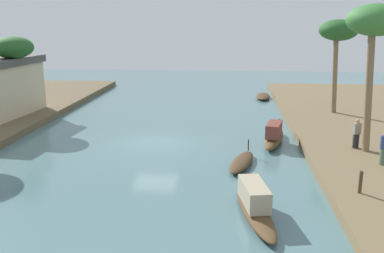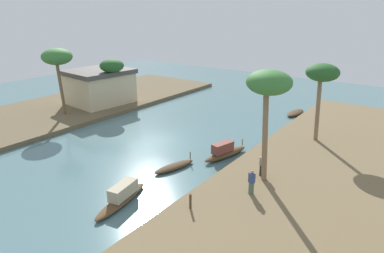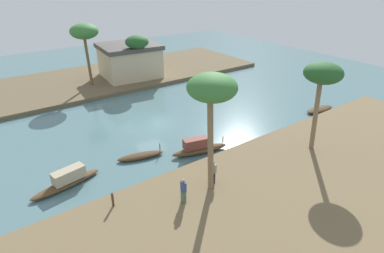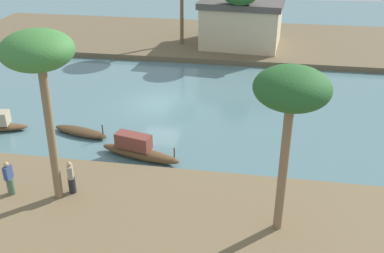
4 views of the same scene
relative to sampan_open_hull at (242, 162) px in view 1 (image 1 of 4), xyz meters
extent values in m
plane|color=slate|center=(3.53, 5.05, -0.19)|extent=(74.55, 74.55, 0.00)
ellipsoid|color=#47331E|center=(0.00, 0.00, 0.00)|extent=(3.61, 1.72, 0.37)
cylinder|color=#47331E|center=(1.49, -0.37, 0.45)|extent=(0.07, 0.07, 0.60)
ellipsoid|color=brown|center=(-5.63, -0.37, 0.01)|extent=(4.82, 1.80, 0.40)
cube|color=tan|center=(-5.37, -0.32, 0.61)|extent=(2.21, 1.18, 0.80)
ellipsoid|color=brown|center=(4.10, -2.00, 0.08)|extent=(4.59, 1.91, 0.54)
cube|color=brown|center=(3.75, -1.91, 0.75)|extent=(2.01, 1.14, 0.78)
cylinder|color=brown|center=(6.03, -2.46, 0.58)|extent=(0.07, 0.07, 0.56)
ellipsoid|color=#47331E|center=(18.90, -2.39, 0.01)|extent=(3.50, 1.48, 0.39)
cylinder|color=#4C664C|center=(-0.53, -6.59, 0.65)|extent=(0.37, 0.37, 0.79)
cylinder|color=#232328|center=(2.11, -6.06, 0.64)|extent=(0.40, 0.40, 0.77)
cube|color=gray|center=(2.11, -6.06, 1.33)|extent=(0.32, 0.44, 0.61)
sphere|color=tan|center=(2.11, -6.06, 1.74)|extent=(0.21, 0.21, 0.21)
cylinder|color=#4C3823|center=(-4.09, -4.53, 0.72)|extent=(0.14, 0.14, 0.91)
cylinder|color=#7F6647|center=(1.63, -6.31, 3.30)|extent=(0.35, 0.65, 6.08)
ellipsoid|color=#387533|center=(1.63, -6.31, 6.90)|extent=(2.84, 2.84, 1.56)
cylinder|color=#7F6647|center=(11.14, -6.86, 2.96)|extent=(0.35, 0.60, 5.40)
ellipsoid|color=#235623|center=(11.14, -6.86, 6.20)|extent=(2.72, 2.72, 1.50)
cylinder|color=brown|center=(7.95, 15.58, 2.39)|extent=(0.31, 0.46, 4.26)
ellipsoid|color=#235623|center=(7.95, 15.58, 5.06)|extent=(2.74, 2.74, 1.51)
camera|label=1|loc=(-20.09, 0.65, 6.89)|focal=39.38mm
camera|label=2|loc=(-17.46, -14.48, 11.09)|focal=31.30mm
camera|label=3|loc=(-9.02, -19.35, 12.69)|focal=30.23mm
camera|label=4|loc=(10.01, -21.34, 11.93)|focal=41.42mm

